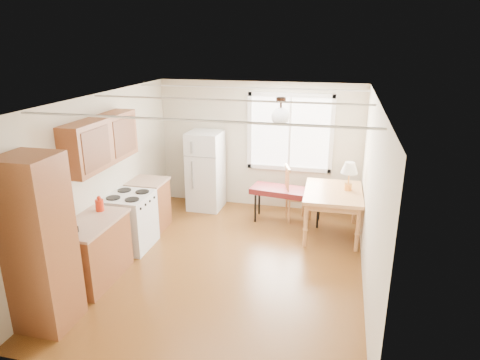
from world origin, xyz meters
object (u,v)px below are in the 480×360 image
(bench, at_px, (288,193))
(dining_table, at_px, (333,197))
(chair, at_px, (292,190))
(refrigerator, at_px, (206,171))

(bench, xyz_separation_m, dining_table, (0.82, -0.39, 0.14))
(bench, height_order, dining_table, dining_table)
(chair, bearing_deg, bench, -161.79)
(refrigerator, height_order, dining_table, refrigerator)
(refrigerator, distance_m, dining_table, 2.59)
(refrigerator, bearing_deg, bench, -8.27)
(dining_table, xyz_separation_m, chair, (-0.76, 0.43, -0.10))
(bench, bearing_deg, dining_table, -17.39)
(refrigerator, bearing_deg, dining_table, -13.73)
(bench, bearing_deg, chair, 42.30)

